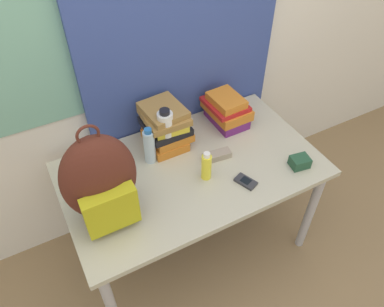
{
  "coord_description": "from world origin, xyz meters",
  "views": [
    {
      "loc": [
        -0.63,
        -0.79,
        2.1
      ],
      "look_at": [
        0.0,
        0.39,
        0.8
      ],
      "focal_mm": 35.0,
      "sensor_mm": 36.0,
      "label": 1
    }
  ],
  "objects": [
    {
      "name": "sunscreen_bottle",
      "position": [
        0.03,
        0.29,
        0.78
      ],
      "size": [
        0.05,
        0.05,
        0.17
      ],
      "color": "yellow",
      "rests_on": "desk"
    },
    {
      "name": "book_stack_left",
      "position": [
        -0.03,
        0.62,
        0.82
      ],
      "size": [
        0.23,
        0.26,
        0.24
      ],
      "color": "orange",
      "rests_on": "desk"
    },
    {
      "name": "desk",
      "position": [
        0.0,
        0.39,
        0.62
      ],
      "size": [
        1.32,
        0.77,
        0.7
      ],
      "color": "#B7B299",
      "rests_on": "ground_plane"
    },
    {
      "name": "ground_plane",
      "position": [
        0.0,
        0.0,
        0.0
      ],
      "size": [
        12.0,
        12.0,
        0.0
      ],
      "primitive_type": "plane",
      "color": "#8C704C"
    },
    {
      "name": "book_stack_center",
      "position": [
        0.35,
        0.62,
        0.79
      ],
      "size": [
        0.22,
        0.27,
        0.18
      ],
      "color": "#6B2370",
      "rests_on": "desk"
    },
    {
      "name": "camera_pouch",
      "position": [
        0.49,
        0.14,
        0.73
      ],
      "size": [
        0.1,
        0.09,
        0.06
      ],
      "color": "#234C33",
      "rests_on": "desk"
    },
    {
      "name": "sunglasses_case",
      "position": [
        0.15,
        0.39,
        0.72
      ],
      "size": [
        0.16,
        0.07,
        0.04
      ],
      "color": "gray",
      "rests_on": "desk"
    },
    {
      "name": "curtain_blue",
      "position": [
        0.17,
        0.8,
        1.25
      ],
      "size": [
        1.12,
        0.04,
        2.5
      ],
      "color": "#384C93",
      "rests_on": "ground_plane"
    },
    {
      "name": "sports_bottle",
      "position": [
        -0.06,
        0.55,
        0.84
      ],
      "size": [
        0.08,
        0.08,
        0.28
      ],
      "color": "white",
      "rests_on": "desk"
    },
    {
      "name": "wall_back",
      "position": [
        -0.0,
        0.86,
        1.25
      ],
      "size": [
        6.0,
        0.06,
        2.5
      ],
      "color": "silver",
      "rests_on": "ground_plane"
    },
    {
      "name": "backpack",
      "position": [
        -0.48,
        0.31,
        0.92
      ],
      "size": [
        0.33,
        0.24,
        0.52
      ],
      "color": "#512319",
      "rests_on": "desk"
    },
    {
      "name": "cell_phone",
      "position": [
        0.18,
        0.17,
        0.71
      ],
      "size": [
        0.09,
        0.12,
        0.02
      ],
      "color": "#2D2D33",
      "rests_on": "desk"
    },
    {
      "name": "water_bottle",
      "position": [
        -0.17,
        0.53,
        0.8
      ],
      "size": [
        0.06,
        0.06,
        0.22
      ],
      "color": "silver",
      "rests_on": "desk"
    }
  ]
}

